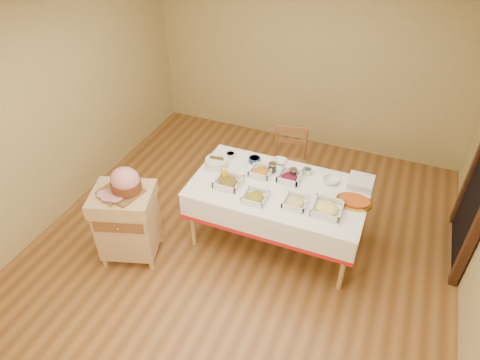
{
  "coord_description": "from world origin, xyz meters",
  "views": [
    {
      "loc": [
        1.24,
        -3.07,
        3.53
      ],
      "look_at": [
        -0.09,
        0.2,
        0.81
      ],
      "focal_mm": 32.0,
      "sensor_mm": 36.0,
      "label": 1
    }
  ],
  "objects_px": {
    "dining_chair": "(289,164)",
    "mustard_bottle": "(225,173)",
    "preserve_jar_left": "(272,168)",
    "butcher_cart": "(127,220)",
    "brass_platter": "(354,201)",
    "bread_basket": "(217,162)",
    "plate_stack": "(361,182)",
    "dining_table": "(278,199)",
    "ham_on_board": "(125,183)",
    "preserve_jar_right": "(293,174)"
  },
  "relations": [
    {
      "from": "butcher_cart",
      "to": "plate_stack",
      "type": "height_order",
      "value": "butcher_cart"
    },
    {
      "from": "preserve_jar_left",
      "to": "bread_basket",
      "type": "height_order",
      "value": "preserve_jar_left"
    },
    {
      "from": "mustard_bottle",
      "to": "dining_chair",
      "type": "bearing_deg",
      "value": 63.46
    },
    {
      "from": "bread_basket",
      "to": "brass_platter",
      "type": "xyz_separation_m",
      "value": [
        1.52,
        -0.06,
        -0.03
      ]
    },
    {
      "from": "dining_chair",
      "to": "plate_stack",
      "type": "distance_m",
      "value": 1.06
    },
    {
      "from": "preserve_jar_left",
      "to": "brass_platter",
      "type": "xyz_separation_m",
      "value": [
        0.92,
        -0.19,
        -0.03
      ]
    },
    {
      "from": "butcher_cart",
      "to": "ham_on_board",
      "type": "xyz_separation_m",
      "value": [
        0.04,
        0.03,
        0.49
      ]
    },
    {
      "from": "bread_basket",
      "to": "dining_chair",
      "type": "bearing_deg",
      "value": 48.75
    },
    {
      "from": "dining_chair",
      "to": "plate_stack",
      "type": "xyz_separation_m",
      "value": [
        0.9,
        -0.47,
        0.32
      ]
    },
    {
      "from": "dining_table",
      "to": "preserve_jar_left",
      "type": "bearing_deg",
      "value": 123.46
    },
    {
      "from": "ham_on_board",
      "to": "dining_table",
      "type": "bearing_deg",
      "value": 29.77
    },
    {
      "from": "dining_chair",
      "to": "preserve_jar_right",
      "type": "distance_m",
      "value": 0.72
    },
    {
      "from": "ham_on_board",
      "to": "plate_stack",
      "type": "xyz_separation_m",
      "value": [
        2.11,
        1.12,
        -0.18
      ]
    },
    {
      "from": "butcher_cart",
      "to": "bread_basket",
      "type": "bearing_deg",
      "value": 55.14
    },
    {
      "from": "dining_chair",
      "to": "preserve_jar_left",
      "type": "xyz_separation_m",
      "value": [
        -0.03,
        -0.59,
        0.33
      ]
    },
    {
      "from": "dining_chair",
      "to": "mustard_bottle",
      "type": "height_order",
      "value": "dining_chair"
    },
    {
      "from": "dining_table",
      "to": "butcher_cart",
      "type": "xyz_separation_m",
      "value": [
        -1.38,
        -0.8,
        -0.11
      ]
    },
    {
      "from": "bread_basket",
      "to": "brass_platter",
      "type": "bearing_deg",
      "value": -2.39
    },
    {
      "from": "preserve_jar_right",
      "to": "dining_table",
      "type": "bearing_deg",
      "value": -112.01
    },
    {
      "from": "ham_on_board",
      "to": "plate_stack",
      "type": "relative_size",
      "value": 1.62
    },
    {
      "from": "ham_on_board",
      "to": "brass_platter",
      "type": "height_order",
      "value": "ham_on_board"
    },
    {
      "from": "butcher_cart",
      "to": "preserve_jar_right",
      "type": "relative_size",
      "value": 7.87
    },
    {
      "from": "butcher_cart",
      "to": "preserve_jar_right",
      "type": "distance_m",
      "value": 1.81
    },
    {
      "from": "preserve_jar_right",
      "to": "mustard_bottle",
      "type": "relative_size",
      "value": 0.66
    },
    {
      "from": "dining_table",
      "to": "preserve_jar_right",
      "type": "relative_size",
      "value": 16.71
    },
    {
      "from": "dining_chair",
      "to": "bread_basket",
      "type": "bearing_deg",
      "value": -131.25
    },
    {
      "from": "plate_stack",
      "to": "brass_platter",
      "type": "height_order",
      "value": "plate_stack"
    },
    {
      "from": "mustard_bottle",
      "to": "ham_on_board",
      "type": "bearing_deg",
      "value": -138.27
    },
    {
      "from": "preserve_jar_right",
      "to": "bread_basket",
      "type": "xyz_separation_m",
      "value": [
        -0.84,
        -0.11,
        -0.0
      ]
    },
    {
      "from": "ham_on_board",
      "to": "brass_platter",
      "type": "distance_m",
      "value": 2.26
    },
    {
      "from": "preserve_jar_right",
      "to": "preserve_jar_left",
      "type": "bearing_deg",
      "value": 177.09
    },
    {
      "from": "butcher_cart",
      "to": "brass_platter",
      "type": "bearing_deg",
      "value": 21.21
    },
    {
      "from": "preserve_jar_left",
      "to": "butcher_cart",
      "type": "bearing_deg",
      "value": -140.24
    },
    {
      "from": "ham_on_board",
      "to": "mustard_bottle",
      "type": "distance_m",
      "value": 1.03
    },
    {
      "from": "preserve_jar_right",
      "to": "brass_platter",
      "type": "distance_m",
      "value": 0.71
    },
    {
      "from": "dining_chair",
      "to": "brass_platter",
      "type": "xyz_separation_m",
      "value": [
        0.89,
        -0.78,
        0.3
      ]
    },
    {
      "from": "butcher_cart",
      "to": "brass_platter",
      "type": "distance_m",
      "value": 2.32
    },
    {
      "from": "ham_on_board",
      "to": "preserve_jar_left",
      "type": "bearing_deg",
      "value": 39.82
    },
    {
      "from": "dining_chair",
      "to": "mustard_bottle",
      "type": "bearing_deg",
      "value": -116.54
    },
    {
      "from": "dining_table",
      "to": "preserve_jar_left",
      "type": "xyz_separation_m",
      "value": [
        -0.15,
        0.23,
        0.21
      ]
    },
    {
      "from": "dining_table",
      "to": "brass_platter",
      "type": "distance_m",
      "value": 0.79
    },
    {
      "from": "dining_table",
      "to": "butcher_cart",
      "type": "bearing_deg",
      "value": -149.95
    },
    {
      "from": "mustard_bottle",
      "to": "dining_table",
      "type": "bearing_deg",
      "value": 8.46
    },
    {
      "from": "dining_table",
      "to": "mustard_bottle",
      "type": "xyz_separation_m",
      "value": [
        -0.57,
        -0.09,
        0.24
      ]
    },
    {
      "from": "dining_table",
      "to": "bread_basket",
      "type": "bearing_deg",
      "value": 172.42
    },
    {
      "from": "butcher_cart",
      "to": "mustard_bottle",
      "type": "height_order",
      "value": "mustard_bottle"
    },
    {
      "from": "preserve_jar_left",
      "to": "mustard_bottle",
      "type": "xyz_separation_m",
      "value": [
        -0.43,
        -0.31,
        0.02
      ]
    },
    {
      "from": "dining_chair",
      "to": "brass_platter",
      "type": "bearing_deg",
      "value": -41.14
    },
    {
      "from": "dining_table",
      "to": "butcher_cart",
      "type": "height_order",
      "value": "butcher_cart"
    },
    {
      "from": "butcher_cart",
      "to": "preserve_jar_right",
      "type": "height_order",
      "value": "preserve_jar_right"
    }
  ]
}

